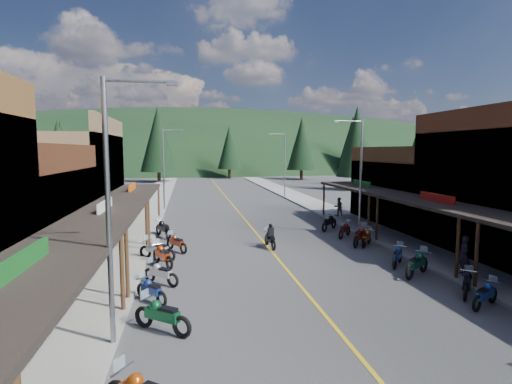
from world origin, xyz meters
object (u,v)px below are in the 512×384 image
bike_west_8 (163,254)px  bike_east_6 (467,283)px  streetlight_3 (284,162)px  pine_11 (357,142)px  bike_east_7 (417,263)px  shop_east_3 (420,192)px  bike_west_10 (177,242)px  bike_east_8 (398,255)px  rider_on_bike (270,238)px  bike_east_11 (345,229)px  pine_9 (362,147)px  shop_west_3 (56,185)px  streetlight_0 (113,201)px  pedestrian_east_b (338,207)px  streetlight_1 (165,165)px  pine_4 (302,144)px  bike_west_11 (163,228)px  pine_10 (104,145)px  bike_west_6 (151,289)px  bike_west_7 (161,272)px  pine_3 (229,148)px  pine_6 (418,148)px  pine_5 (353,141)px  pine_7 (61,144)px  bike_east_10 (360,235)px  bike_west_9 (157,249)px  pine_2 (158,139)px  bike_west_5 (162,314)px  bike_east_5 (485,293)px  pine_1 (93,144)px  bike_east_12 (329,222)px  pine_8 (58,150)px  streetlight_2 (359,171)px  bike_east_9 (367,237)px

bike_west_8 → bike_east_6: bike_west_8 is taller
streetlight_3 → bike_west_8: bearing=-115.3°
pine_11 → bike_east_7: (-14.20, -39.29, -6.54)m
shop_east_3 → bike_west_10: shop_east_3 is taller
bike_east_8 → rider_on_bike: rider_on_bike is taller
bike_east_11 → rider_on_bike: rider_on_bike is taller
pine_9 → shop_west_3: bearing=-138.3°
pine_11 → streetlight_0: bearing=-121.5°
pine_11 → pedestrian_east_b: 26.74m
streetlight_1 → pine_4: pine_4 is taller
pine_9 → bike_east_8: bearing=-112.2°
pine_4 → bike_east_8: size_ratio=6.30×
bike_west_11 → bike_east_11: 12.39m
bike_east_6 → bike_east_7: bearing=143.1°
pine_10 → bike_west_6: size_ratio=6.20×
bike_west_7 → pine_4: bearing=19.4°
streetlight_0 → bike_west_11: 15.87m
pine_11 → rider_on_bike: size_ratio=5.98×
pine_3 → pine_6: same height
pine_5 → pine_7: bearing=176.5°
pine_4 → bike_west_6: (-24.27, -62.52, -6.70)m
bike_east_10 → pine_4: bearing=118.4°
streetlight_1 → bike_west_9: (0.47, -18.44, -3.81)m
pine_2 → bike_west_9: 55.05m
bike_west_5 → bike_west_8: bearing=41.0°
pine_4 → bike_east_5: 66.58m
pine_2 → pedestrian_east_b: 47.38m
pine_3 → pine_9: pine_3 is taller
bike_east_6 → bike_east_8: bike_east_8 is taller
pine_1 → pedestrian_east_b: bearing=-59.7°
pine_10 → bike_west_7: (11.96, -50.47, -6.22)m
bike_east_5 → bike_east_12: (-0.67, 15.00, 0.11)m
pine_8 → pine_9: pine_9 is taller
streetlight_1 → pine_5: bearing=50.7°
pine_11 → bike_east_5: size_ratio=6.48×
pedestrian_east_b → shop_east_3: bearing=149.5°
bike_west_10 → bike_east_10: size_ratio=0.86×
pine_4 → pine_7: bearing=162.3°
pine_1 → pine_8: pine_1 is taller
pine_5 → rider_on_bike: 75.19m
pedestrian_east_b → pine_11: bearing=-115.0°
bike_east_5 → bike_east_10: bearing=154.5°
bike_west_8 → bike_west_10: size_ratio=1.10×
pine_3 → bike_east_12: size_ratio=4.82×
streetlight_0 → bike_east_6: streetlight_0 is taller
pine_3 → bike_east_10: 61.37m
shop_west_3 → streetlight_2: shop_west_3 is taller
pine_10 → bike_east_7: size_ratio=5.12×
pine_9 → bike_east_9: pine_9 is taller
bike_west_10 → bike_east_7: bike_east_7 is taller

